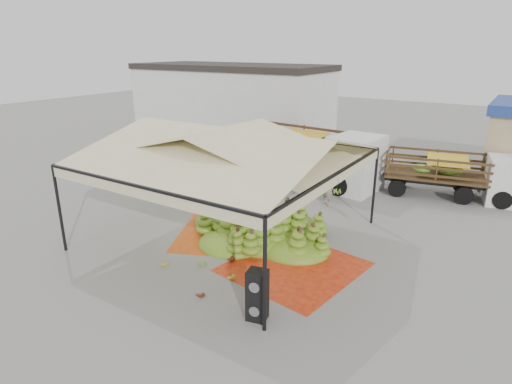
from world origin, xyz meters
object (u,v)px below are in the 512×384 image
Objects in this scene: truck_left at (311,150)px; banana_heap at (259,220)px; speaker_stack at (257,295)px; vendor at (328,185)px; truck_right at (460,171)px.

banana_heap is at bearing -72.39° from truck_left.
vendor is at bearing 90.22° from speaker_stack.
vendor is at bearing -46.12° from truck_left.
truck_left reaches higher than truck_right.
speaker_stack is 13.07m from truck_right.
truck_right reaches higher than vendor.
vendor is 6.21m from truck_right.
truck_right reaches higher than speaker_stack.
banana_heap is 4.99m from speaker_stack.
banana_heap is 3.43× the size of vendor.
banana_heap is 10.07m from truck_right.
truck_right is (5.31, 8.54, 0.59)m from banana_heap.
truck_left is (-1.49, 7.21, 0.96)m from banana_heap.
truck_left is at bearing 97.50° from speaker_stack.
speaker_stack is at bearing -64.29° from truck_left.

